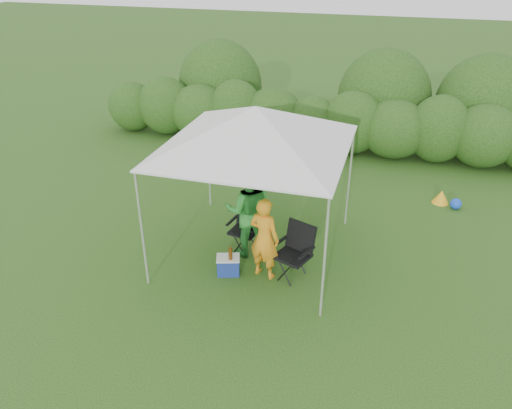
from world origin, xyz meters
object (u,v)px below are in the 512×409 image
(canopy, at_px, (256,127))
(cooler, at_px, (228,265))
(chair_left, at_px, (246,224))
(woman, at_px, (249,210))
(chair_right, at_px, (296,248))
(man, at_px, (264,238))

(canopy, xyz_separation_m, cooler, (-0.26, -0.84, -2.29))
(cooler, bearing_deg, chair_left, 69.01)
(woman, height_order, cooler, woman)
(chair_right, bearing_deg, man, -141.79)
(chair_left, relative_size, cooler, 1.89)
(chair_left, height_order, woman, woman)
(man, xyz_separation_m, woman, (-0.46, 0.61, 0.15))
(chair_right, relative_size, chair_left, 1.10)
(canopy, relative_size, woman, 1.71)
(chair_right, distance_m, woman, 1.14)
(man, relative_size, cooler, 3.18)
(man, height_order, cooler, man)
(chair_left, bearing_deg, cooler, -83.13)
(canopy, bearing_deg, woman, -138.92)
(canopy, xyz_separation_m, man, (0.36, -0.70, -1.71))
(chair_left, height_order, cooler, chair_left)
(canopy, xyz_separation_m, chair_right, (0.88, -0.55, -1.90))
(man, distance_m, woman, 0.78)
(canopy, relative_size, chair_left, 3.46)
(canopy, bearing_deg, cooler, -107.34)
(chair_left, bearing_deg, man, -43.85)
(chair_right, height_order, cooler, chair_right)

